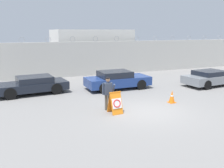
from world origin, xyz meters
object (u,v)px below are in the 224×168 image
object	(u,v)px
traffic_cone_near	(172,97)
parked_car_rear_sedan	(117,80)
barricade_sign	(115,103)
parked_car_far_side	(211,78)
security_guard	(108,92)
parked_car_front_coupe	(32,85)

from	to	relation	value
traffic_cone_near	parked_car_rear_sedan	bearing A→B (deg)	108.37
traffic_cone_near	parked_car_rear_sedan	size ratio (longest dim) A/B	0.16
barricade_sign	traffic_cone_near	world-z (taller)	barricade_sign
barricade_sign	parked_car_far_side	bearing A→B (deg)	14.49
barricade_sign	parked_car_rear_sedan	world-z (taller)	parked_car_rear_sedan
security_guard	parked_car_far_side	xyz separation A→B (m)	(9.14, 2.53, -0.35)
security_guard	parked_car_front_coupe	distance (m)	5.94
barricade_sign	parked_car_front_coupe	xyz separation A→B (m)	(-3.36, 5.61, 0.05)
parked_car_rear_sedan	barricade_sign	bearing A→B (deg)	-115.09
parked_car_far_side	barricade_sign	bearing A→B (deg)	-165.29
barricade_sign	parked_car_front_coupe	world-z (taller)	parked_car_front_coupe
parked_car_rear_sedan	traffic_cone_near	bearing A→B (deg)	-72.18
parked_car_far_side	parked_car_rear_sedan	bearing A→B (deg)	161.62
barricade_sign	traffic_cone_near	distance (m)	3.68
barricade_sign	traffic_cone_near	xyz separation A→B (m)	(3.65, 0.48, -0.19)
traffic_cone_near	parked_car_rear_sedan	xyz separation A→B (m)	(-1.44, 4.34, 0.29)
traffic_cone_near	parked_car_front_coupe	size ratio (longest dim) A/B	0.15
barricade_sign	traffic_cone_near	size ratio (longest dim) A/B	1.53
parked_car_front_coupe	parked_car_rear_sedan	world-z (taller)	parked_car_rear_sedan
security_guard	parked_car_rear_sedan	bearing A→B (deg)	62.82
security_guard	parked_car_rear_sedan	distance (m)	4.81
parked_car_front_coupe	traffic_cone_near	bearing A→B (deg)	138.30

